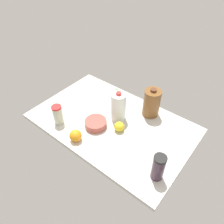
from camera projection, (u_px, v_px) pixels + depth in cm
name	position (u px, v px, depth cm)	size (l,w,h in cm)	color
countertop	(112.00, 123.00, 167.50)	(120.00, 76.00, 3.00)	beige
tumbler_cup	(58.00, 115.00, 160.93)	(7.30, 7.30, 15.61)	beige
milk_jug	(118.00, 107.00, 162.14)	(11.10, 11.10, 24.50)	white
mixing_bowl	(96.00, 123.00, 161.40)	(16.18, 16.18, 5.23)	#A64E43
shaker_bottle	(158.00, 167.00, 125.18)	(7.60, 7.60, 18.76)	#3E2A3A
chocolate_milk_jug	(152.00, 103.00, 165.77)	(12.73, 12.73, 23.97)	brown
lemon_beside_bowl	(119.00, 127.00, 157.53)	(7.42, 7.42, 7.42)	yellow
lime_by_jug	(117.00, 92.00, 190.71)	(5.25, 5.25, 5.25)	#60B13D
orange_near_front	(76.00, 136.00, 150.23)	(8.52, 8.52, 8.52)	orange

